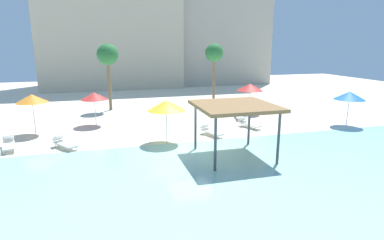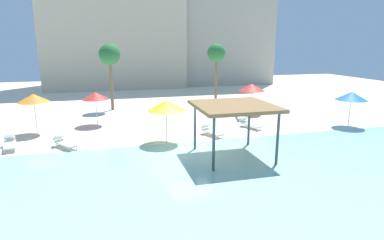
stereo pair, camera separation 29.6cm
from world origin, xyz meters
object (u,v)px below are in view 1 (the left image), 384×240
Objects in this scene: beach_umbrella_red_2 at (94,96)px; lounge_chair_3 at (64,143)px; beach_umbrella_yellow_3 at (166,105)px; shade_pavilion at (235,108)px; lounge_chair_0 at (249,123)px; lounge_chair_2 at (211,130)px; beach_umbrella_blue_1 at (350,96)px; beach_umbrella_red_5 at (250,87)px; palm_tree_1 at (108,56)px; lounge_chair_1 at (9,144)px; lounge_chair_4 at (239,115)px; palm_tree_0 at (214,54)px; beach_umbrella_orange_0 at (32,99)px.

beach_umbrella_red_2 is 1.31× the size of lounge_chair_3.
shade_pavilion is at bearing -49.05° from beach_umbrella_yellow_3.
lounge_chair_2 is at bearing -89.70° from lounge_chair_0.
beach_umbrella_blue_1 is at bearing 55.06° from lounge_chair_3.
beach_umbrella_red_5 reaches higher than beach_umbrella_red_2.
lounge_chair_1 is at bearing -120.85° from palm_tree_1.
shade_pavilion is at bearing -160.08° from beach_umbrella_blue_1.
beach_umbrella_red_2 is 11.46m from lounge_chair_4.
beach_umbrella_yellow_3 is 1.01× the size of beach_umbrella_red_5.
lounge_chair_1 is (-12.06, 4.62, -2.36)m from shade_pavilion.
beach_umbrella_yellow_3 is 15.73m from palm_tree_0.
palm_tree_0 is at bearing 98.31° from lounge_chair_3.
lounge_chair_0 and lounge_chair_1 have the same top height.
lounge_chair_3 is (-9.13, -0.22, 0.00)m from lounge_chair_2.
shade_pavilion is 1.53× the size of beach_umbrella_red_5.
lounge_chair_3 is 13.64m from lounge_chair_4.
palm_tree_1 is at bearing 157.88° from beach_umbrella_red_5.
palm_tree_0 reaches higher than beach_umbrella_blue_1.
beach_umbrella_blue_1 is 10.80m from lounge_chair_2.
lounge_chair_0 is 0.33× the size of palm_tree_1.
beach_umbrella_yellow_3 is 1.34× the size of lounge_chair_2.
lounge_chair_2 is (12.20, -0.42, 0.00)m from lounge_chair_1.
lounge_chair_2 is at bearing -134.19° from beach_umbrella_red_5.
shade_pavilion is 13.59m from beach_umbrella_orange_0.
palm_tree_1 is at bearing -168.45° from lounge_chair_2.
lounge_chair_0 is at bearing 168.16° from beach_umbrella_blue_1.
beach_umbrella_yellow_3 is 9.37m from lounge_chair_1.
shade_pavilion is 4.57m from beach_umbrella_yellow_3.
beach_umbrella_red_5 reaches higher than lounge_chair_2.
lounge_chair_1 is (-9.08, 1.19, -2.01)m from beach_umbrella_yellow_3.
beach_umbrella_red_2 reaches higher than lounge_chair_2.
lounge_chair_0 is at bearing 8.15° from lounge_chair_4.
lounge_chair_4 is (-6.78, 4.30, -1.95)m from beach_umbrella_blue_1.
shade_pavilion is 9.42m from lounge_chair_4.
beach_umbrella_red_2 is (-7.29, 9.15, -0.48)m from shade_pavilion.
shade_pavilion is 2.03× the size of lounge_chair_1.
beach_umbrella_orange_0 reaches higher than beach_umbrella_red_5.
beach_umbrella_red_2 reaches higher than lounge_chair_1.
shade_pavilion is at bearing -119.83° from beach_umbrella_red_5.
beach_umbrella_yellow_3 is (4.30, -5.71, 0.13)m from beach_umbrella_red_2.
palm_tree_1 is (-9.56, 9.26, 4.60)m from lounge_chair_0.
palm_tree_1 is at bearing -105.04° from lounge_chair_4.
beach_umbrella_yellow_3 is at bearing -95.24° from lounge_chair_2.
beach_umbrella_blue_1 is 7.87m from beach_umbrella_red_5.
lounge_chair_0 is at bearing -44.08° from palm_tree_1.
beach_umbrella_red_5 is at bearing 3.34° from beach_umbrella_red_2.
beach_umbrella_yellow_3 is 1.40× the size of lounge_chair_3.
palm_tree_0 is at bearing 29.76° from beach_umbrella_orange_0.
lounge_chair_4 is at bearing 73.32° from lounge_chair_3.
beach_umbrella_yellow_3 is at bearing -92.53° from lounge_chair_0.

